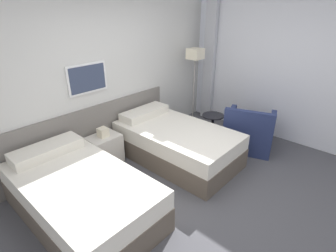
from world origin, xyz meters
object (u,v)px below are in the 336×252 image
object	(u,v)px
bed_near_window	(176,143)
side_table	(212,125)
armchair	(249,132)
bed_near_door	(81,195)
nightstand	(105,149)
floor_lamp	(195,61)

from	to	relation	value
bed_near_window	side_table	size ratio (longest dim) A/B	3.34
bed_near_window	armchair	size ratio (longest dim) A/B	1.91
bed_near_door	side_table	xyz separation A→B (m)	(2.53, -0.18, 0.11)
side_table	bed_near_window	bearing A→B (deg)	166.88
bed_near_door	armchair	xyz separation A→B (m)	(2.92, -0.70, -0.01)
bed_near_window	nightstand	xyz separation A→B (m)	(-0.87, 0.74, -0.04)
bed_near_door	armchair	bearing A→B (deg)	-13.56
bed_near_door	side_table	world-z (taller)	bed_near_door
bed_near_door	side_table	distance (m)	2.54
bed_near_door	armchair	distance (m)	3.01
bed_near_window	side_table	xyz separation A→B (m)	(0.79, -0.18, 0.11)
armchair	floor_lamp	bearing A→B (deg)	-23.86
bed_near_door	floor_lamp	bearing A→B (deg)	11.81
side_table	armchair	xyz separation A→B (m)	(0.39, -0.52, -0.12)
bed_near_window	floor_lamp	size ratio (longest dim) A/B	1.24
nightstand	side_table	world-z (taller)	nightstand
nightstand	bed_near_window	bearing A→B (deg)	-40.37
bed_near_door	side_table	bearing A→B (deg)	-4.14
bed_near_window	floor_lamp	bearing A→B (deg)	26.13
side_table	floor_lamp	bearing A→B (deg)	58.01
armchair	bed_near_window	bearing A→B (deg)	40.40
bed_near_window	armchair	distance (m)	1.37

